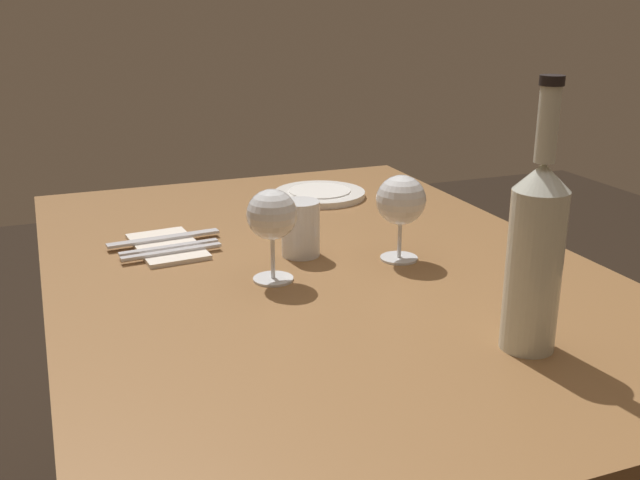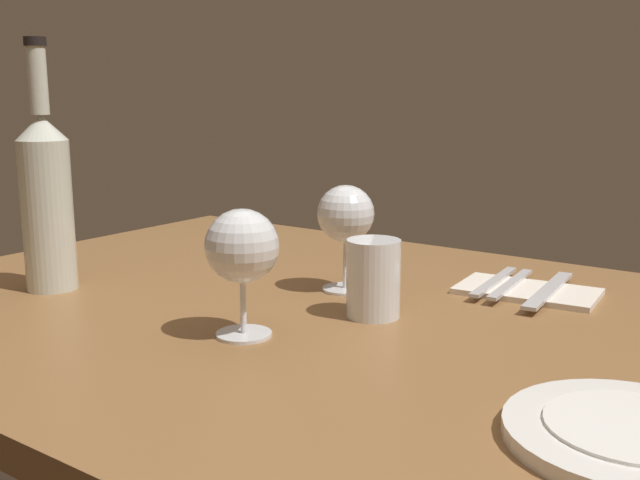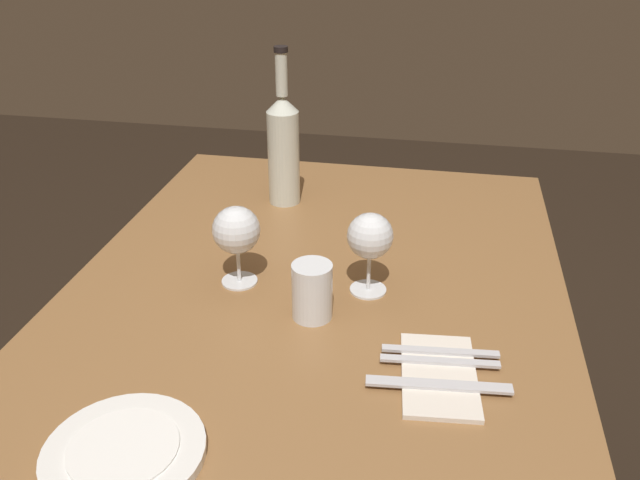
% 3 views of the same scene
% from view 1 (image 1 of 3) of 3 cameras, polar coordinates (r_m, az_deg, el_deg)
% --- Properties ---
extents(dining_table, '(1.30, 0.90, 0.74)m').
position_cam_1_polar(dining_table, '(1.31, -0.10, -5.53)').
color(dining_table, olive).
rests_on(dining_table, ground).
extents(wine_glass_left, '(0.09, 0.09, 0.15)m').
position_cam_1_polar(wine_glass_left, '(1.27, 6.27, 2.98)').
color(wine_glass_left, white).
rests_on(wine_glass_left, dining_table).
extents(wine_glass_right, '(0.08, 0.08, 0.15)m').
position_cam_1_polar(wine_glass_right, '(1.17, -3.73, 1.80)').
color(wine_glass_right, white).
rests_on(wine_glass_right, dining_table).
extents(wine_bottle, '(0.07, 0.07, 0.35)m').
position_cam_1_polar(wine_bottle, '(0.97, 16.28, -0.85)').
color(wine_bottle, silver).
rests_on(wine_bottle, dining_table).
extents(water_tumbler, '(0.07, 0.07, 0.10)m').
position_cam_1_polar(water_tumbler, '(1.30, -1.50, 0.66)').
color(water_tumbler, white).
rests_on(water_tumbler, dining_table).
extents(dinner_plate, '(0.21, 0.21, 0.02)m').
position_cam_1_polar(dinner_plate, '(1.69, -0.04, 3.58)').
color(dinner_plate, white).
rests_on(dinner_plate, dining_table).
extents(folded_napkin, '(0.20, 0.13, 0.01)m').
position_cam_1_polar(folded_napkin, '(1.38, -11.72, -0.48)').
color(folded_napkin, silver).
rests_on(folded_napkin, dining_table).
extents(fork_inner, '(0.03, 0.18, 0.00)m').
position_cam_1_polar(fork_inner, '(1.35, -11.56, -0.55)').
color(fork_inner, silver).
rests_on(fork_inner, folded_napkin).
extents(fork_outer, '(0.03, 0.18, 0.00)m').
position_cam_1_polar(fork_outer, '(1.33, -11.37, -0.88)').
color(fork_outer, silver).
rests_on(fork_outer, folded_napkin).
extents(table_knife, '(0.04, 0.21, 0.00)m').
position_cam_1_polar(table_knife, '(1.40, -11.96, 0.14)').
color(table_knife, silver).
rests_on(table_knife, folded_napkin).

